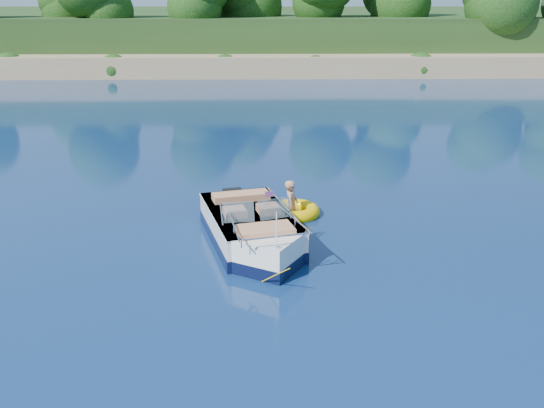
{
  "coord_description": "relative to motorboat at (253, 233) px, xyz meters",
  "views": [
    {
      "loc": [
        -3.15,
        -9.46,
        5.62
      ],
      "look_at": [
        -2.85,
        4.38,
        0.85
      ],
      "focal_mm": 40.0,
      "sensor_mm": 36.0,
      "label": 1
    }
  ],
  "objects": [
    {
      "name": "ground",
      "position": [
        3.31,
        -3.82,
        -0.33
      ],
      "size": [
        160.0,
        160.0,
        0.0
      ],
      "primitive_type": "plane",
      "color": "#091A44",
      "rests_on": "ground"
    },
    {
      "name": "tow_tube",
      "position": [
        1.08,
        2.13,
        -0.24
      ],
      "size": [
        1.75,
        1.75,
        0.37
      ],
      "rotation": [
        0.0,
        0.0,
        -0.28
      ],
      "color": "#FFC500",
      "rests_on": "ground"
    },
    {
      "name": "shoreline",
      "position": [
        3.31,
        59.95,
        0.64
      ],
      "size": [
        170.0,
        59.0,
        6.0
      ],
      "color": "#917954",
      "rests_on": "ground"
    },
    {
      "name": "boy",
      "position": [
        1.01,
        2.05,
        -0.33
      ],
      "size": [
        0.47,
        0.83,
        1.54
      ],
      "primitive_type": "imported",
      "rotation": [
        0.0,
        -0.17,
        1.41
      ],
      "color": "tan",
      "rests_on": "ground"
    },
    {
      "name": "motorboat",
      "position": [
        0.0,
        0.0,
        0.0
      ],
      "size": [
        2.66,
        5.07,
        1.72
      ],
      "rotation": [
        0.0,
        0.0,
        0.26
      ],
      "color": "white",
      "rests_on": "ground"
    }
  ]
}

